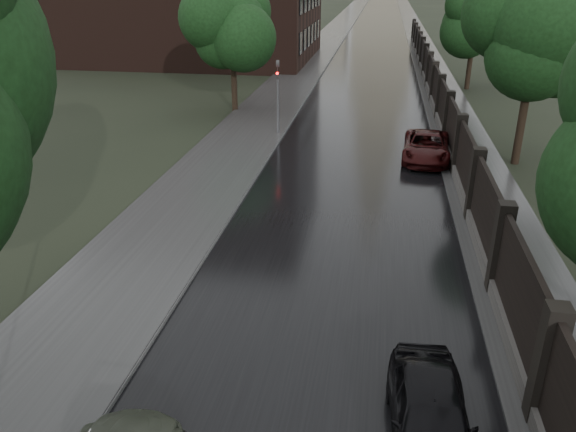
# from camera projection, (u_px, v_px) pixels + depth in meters

# --- Properties ---
(fence_right) EXTENTS (0.45, 75.72, 2.70)m
(fence_right) POSITION_uv_depth(u_px,v_px,m) (437.00, 96.00, 35.32)
(fence_right) COLOR #383533
(fence_right) RESTS_ON ground
(tree_left_far) EXTENTS (4.25, 4.25, 7.39)m
(tree_left_far) POSITION_uv_depth(u_px,v_px,m) (232.00, 25.00, 33.66)
(tree_left_far) COLOR black
(tree_left_far) RESTS_ON ground
(tree_right_b) EXTENTS (4.08, 4.08, 7.01)m
(tree_right_b) POSITION_uv_depth(u_px,v_px,m) (533.00, 54.00, 24.26)
(tree_right_b) COLOR black
(tree_right_b) RESTS_ON ground
(tree_right_c) EXTENTS (4.08, 4.08, 7.01)m
(tree_right_c) POSITION_uv_depth(u_px,v_px,m) (475.00, 20.00, 40.50)
(tree_right_c) COLOR black
(tree_right_c) RESTS_ON ground
(traffic_light) EXTENTS (0.16, 0.32, 4.00)m
(traffic_light) POSITION_uv_depth(u_px,v_px,m) (278.00, 91.00, 29.74)
(traffic_light) COLOR #59595E
(traffic_light) RESTS_ON ground
(car_right_near) EXTENTS (1.70, 3.88, 1.30)m
(car_right_near) POSITION_uv_depth(u_px,v_px,m) (431.00, 415.00, 10.56)
(car_right_near) COLOR black
(car_right_near) RESTS_ON ground
(car_right_far) EXTENTS (2.45, 4.76, 1.29)m
(car_right_far) POSITION_uv_depth(u_px,v_px,m) (426.00, 147.00, 26.52)
(car_right_far) COLOR black
(car_right_far) RESTS_ON ground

